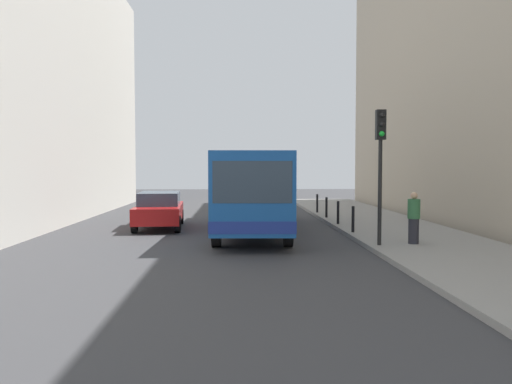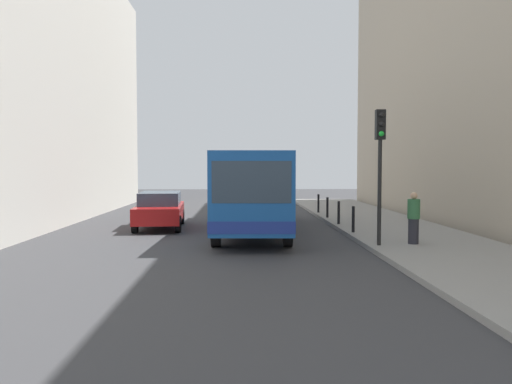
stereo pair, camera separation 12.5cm
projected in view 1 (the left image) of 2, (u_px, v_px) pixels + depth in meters
name	position (u px, v px, depth m)	size (l,w,h in m)	color
ground_plane	(260.00, 241.00, 17.29)	(80.00, 80.00, 0.00)	#38383A
sidewalk	(417.00, 238.00, 17.51)	(4.40, 40.00, 0.15)	gray
bus	(252.00, 187.00, 20.03)	(2.87, 11.10, 3.00)	#19519E
car_beside_bus	(159.00, 209.00, 21.03)	(2.09, 4.51, 1.48)	maroon
traffic_light	(380.00, 151.00, 15.39)	(0.28, 0.33, 4.10)	black
bollard_near	(353.00, 219.00, 18.56)	(0.11, 0.11, 0.95)	black
bollard_mid	(338.00, 213.00, 21.24)	(0.11, 0.11, 0.95)	black
bollard_far	(326.00, 207.00, 23.92)	(0.11, 0.11, 0.95)	black
bollard_farthest	(317.00, 203.00, 26.60)	(0.11, 0.11, 0.95)	black
pedestrian_near_signal	(414.00, 218.00, 15.78)	(0.38, 0.38, 1.60)	#26262D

